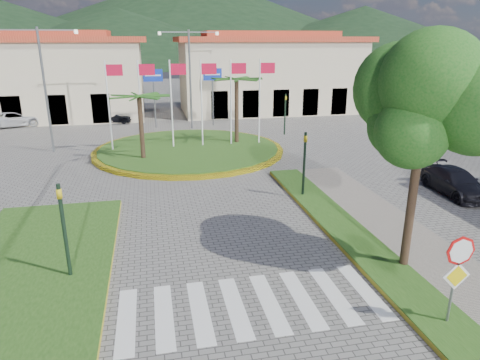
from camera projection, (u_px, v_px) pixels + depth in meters
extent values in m
cube|color=#224A15|center=(443.00, 324.00, 11.27)|extent=(1.60, 28.00, 0.18)
cube|color=#224A15|center=(22.00, 290.00, 12.78)|extent=(5.00, 14.00, 0.18)
cube|color=silver|center=(249.00, 305.00, 12.22)|extent=(8.00, 3.00, 0.01)
cylinder|color=yellow|center=(189.00, 150.00, 28.92)|extent=(12.70, 12.70, 0.24)
cylinder|color=#224A15|center=(189.00, 150.00, 28.91)|extent=(12.00, 12.00, 0.30)
cylinder|color=black|center=(141.00, 130.00, 25.88)|extent=(0.28, 0.28, 4.05)
cylinder|color=black|center=(237.00, 113.00, 29.84)|extent=(0.28, 0.28, 4.68)
cylinder|color=silver|center=(109.00, 109.00, 27.51)|extent=(0.10, 0.10, 6.00)
cube|color=red|center=(114.00, 70.00, 26.86)|extent=(1.00, 0.03, 0.70)
cylinder|color=silver|center=(141.00, 108.00, 27.90)|extent=(0.10, 0.10, 6.00)
cube|color=red|center=(147.00, 70.00, 27.25)|extent=(1.00, 0.03, 0.70)
cylinder|color=silver|center=(172.00, 107.00, 28.29)|extent=(0.10, 0.10, 6.00)
cube|color=red|center=(178.00, 69.00, 27.65)|extent=(1.00, 0.03, 0.70)
cylinder|color=silver|center=(202.00, 106.00, 28.68)|extent=(0.10, 0.10, 6.00)
cube|color=red|center=(209.00, 69.00, 28.04)|extent=(1.00, 0.03, 0.70)
cylinder|color=silver|center=(231.00, 105.00, 29.07)|extent=(0.10, 0.10, 6.00)
cube|color=red|center=(239.00, 68.00, 28.43)|extent=(1.00, 0.03, 0.70)
cylinder|color=silver|center=(259.00, 104.00, 29.46)|extent=(0.10, 0.10, 6.00)
cube|color=red|center=(268.00, 68.00, 28.82)|extent=(1.00, 0.03, 0.70)
cylinder|color=slate|center=(453.00, 285.00, 10.93)|extent=(0.07, 0.07, 2.50)
cylinder|color=red|center=(461.00, 251.00, 10.57)|extent=(0.80, 0.03, 0.80)
cube|color=yellow|center=(457.00, 276.00, 10.78)|extent=(0.78, 0.03, 0.78)
cylinder|color=black|center=(411.00, 206.00, 13.54)|extent=(0.28, 0.28, 4.40)
ellipsoid|color=#155116|center=(424.00, 112.00, 12.60)|extent=(3.60, 3.60, 3.20)
cylinder|color=black|center=(65.00, 233.00, 13.03)|extent=(0.12, 0.12, 3.20)
imported|color=gold|center=(61.00, 203.00, 12.72)|extent=(0.15, 0.18, 0.90)
cylinder|color=black|center=(304.00, 166.00, 20.04)|extent=(0.12, 0.12, 3.20)
imported|color=gold|center=(305.00, 145.00, 19.73)|extent=(0.15, 0.18, 0.90)
cylinder|color=black|center=(285.00, 115.00, 33.74)|extent=(0.12, 0.12, 3.20)
imported|color=gold|center=(285.00, 102.00, 33.43)|extent=(0.18, 0.15, 0.90)
cylinder|color=slate|center=(154.00, 97.00, 36.12)|extent=(0.12, 0.12, 5.20)
cube|color=#102DAF|center=(153.00, 75.00, 35.50)|extent=(1.60, 0.05, 1.00)
cylinder|color=slate|center=(213.00, 96.00, 37.10)|extent=(0.12, 0.12, 5.20)
cube|color=#102DAF|center=(212.00, 74.00, 36.48)|extent=(1.60, 0.05, 1.00)
cylinder|color=slate|center=(190.00, 81.00, 35.34)|extent=(0.16, 0.16, 8.00)
cube|color=slate|center=(173.00, 32.00, 33.92)|extent=(2.40, 0.08, 0.08)
cube|color=slate|center=(203.00, 32.00, 34.39)|extent=(2.40, 0.08, 0.08)
cylinder|color=slate|center=(46.00, 92.00, 27.81)|extent=(0.16, 0.16, 8.00)
cube|color=slate|center=(16.00, 30.00, 26.38)|extent=(2.40, 0.08, 0.08)
cube|color=slate|center=(57.00, 30.00, 26.85)|extent=(2.40, 0.08, 0.08)
cube|color=beige|center=(22.00, 81.00, 40.00)|extent=(22.00, 9.00, 7.00)
cube|color=#AD3621|center=(15.00, 39.00, 38.83)|extent=(23.32, 9.54, 0.50)
cube|color=#AD3621|center=(14.00, 34.00, 38.67)|extent=(16.50, 4.95, 0.60)
cube|color=beige|center=(269.00, 77.00, 44.69)|extent=(18.00, 9.00, 7.00)
cube|color=#AD3621|center=(270.00, 39.00, 43.52)|extent=(19.08, 9.54, 0.50)
cube|color=#AD3621|center=(270.00, 34.00, 43.36)|extent=(13.50, 4.95, 0.60)
cone|color=black|center=(193.00, 17.00, 155.48)|extent=(180.00, 180.00, 30.00)
cone|color=black|center=(363.00, 34.00, 144.87)|extent=(120.00, 120.00, 18.00)
cone|color=black|center=(119.00, 37.00, 124.90)|extent=(110.00, 110.00, 16.00)
imported|color=silver|center=(15.00, 119.00, 37.18)|extent=(5.29, 3.59, 1.34)
imported|color=black|center=(113.00, 116.00, 38.91)|extent=(3.71, 2.20, 1.18)
imported|color=black|center=(247.00, 109.00, 42.89)|extent=(3.98, 2.31, 1.24)
imported|color=black|center=(455.00, 182.00, 20.91)|extent=(1.93, 4.31, 1.23)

